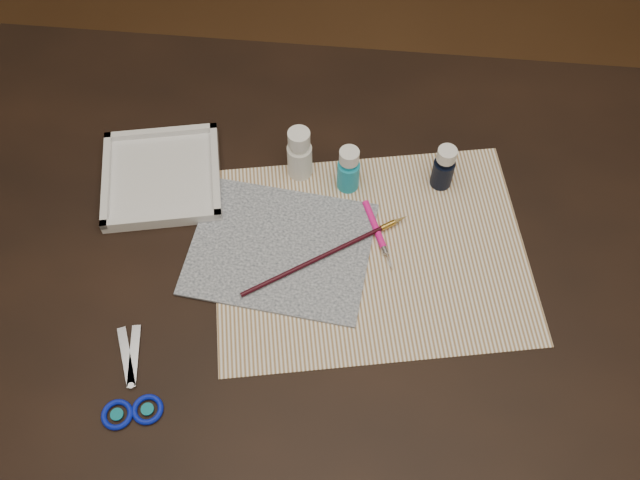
# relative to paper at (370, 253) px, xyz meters

# --- Properties ---
(ground) EXTENTS (3.50, 3.50, 0.02)m
(ground) POSITION_rel_paper_xyz_m (-0.08, -0.02, -0.76)
(ground) COLOR #422614
(ground) RESTS_ON ground
(table) EXTENTS (1.30, 0.90, 0.75)m
(table) POSITION_rel_paper_xyz_m (-0.08, -0.02, -0.38)
(table) COLOR black
(table) RESTS_ON ground
(paper) EXTENTS (0.53, 0.44, 0.00)m
(paper) POSITION_rel_paper_xyz_m (0.00, 0.00, 0.00)
(paper) COLOR white
(paper) RESTS_ON table
(canvas) EXTENTS (0.29, 0.24, 0.00)m
(canvas) POSITION_rel_paper_xyz_m (-0.14, -0.01, 0.00)
(canvas) COLOR black
(canvas) RESTS_ON paper
(paint_bottle_white) EXTENTS (0.05, 0.05, 0.10)m
(paint_bottle_white) POSITION_rel_paper_xyz_m (-0.12, 0.14, 0.05)
(paint_bottle_white) COLOR white
(paint_bottle_white) RESTS_ON table
(paint_bottle_cyan) EXTENTS (0.05, 0.05, 0.09)m
(paint_bottle_cyan) POSITION_rel_paper_xyz_m (-0.04, 0.12, 0.04)
(paint_bottle_cyan) COLOR #1C9EBE
(paint_bottle_cyan) RESTS_ON table
(paint_bottle_navy) EXTENTS (0.04, 0.04, 0.08)m
(paint_bottle_navy) POSITION_rel_paper_xyz_m (0.10, 0.14, 0.04)
(paint_bottle_navy) COLOR black
(paint_bottle_navy) RESTS_ON table
(paintbrush) EXTENTS (0.24, 0.17, 0.01)m
(paintbrush) POSITION_rel_paper_xyz_m (-0.06, -0.01, 0.01)
(paintbrush) COLOR black
(paintbrush) RESTS_ON canvas
(craft_knife) EXTENTS (0.06, 0.12, 0.01)m
(craft_knife) POSITION_rel_paper_xyz_m (0.01, 0.03, 0.01)
(craft_knife) COLOR #EE168A
(craft_knife) RESTS_ON paper
(scissors) EXTENTS (0.14, 0.18, 0.01)m
(scissors) POSITION_rel_paper_xyz_m (-0.32, -0.23, 0.00)
(scissors) COLOR silver
(scissors) RESTS_ON table
(palette_tray) EXTENTS (0.22, 0.22, 0.02)m
(palette_tray) POSITION_rel_paper_xyz_m (-0.34, 0.10, 0.01)
(palette_tray) COLOR silver
(palette_tray) RESTS_ON table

